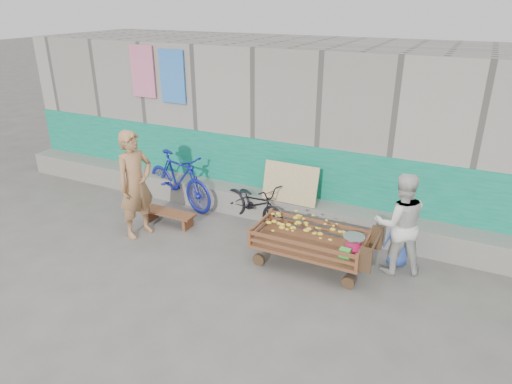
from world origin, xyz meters
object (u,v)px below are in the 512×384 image
at_px(vendor_man, 136,184).
at_px(bicycle_dark, 254,203).
at_px(woman, 400,224).
at_px(bicycle_blue, 179,180).
at_px(child, 399,240).
at_px(bench, 169,215).
at_px(banana_cart, 308,235).

distance_m(vendor_man, bicycle_dark, 2.08).
height_order(woman, bicycle_blue, woman).
xyz_separation_m(woman, bicycle_dark, (-2.57, 0.45, -0.38)).
height_order(vendor_man, child, vendor_man).
distance_m(bench, woman, 3.98).
relative_size(bench, bicycle_dark, 0.65).
relative_size(vendor_man, child, 2.14).
bearing_deg(bicycle_blue, child, -79.13).
bearing_deg(banana_cart, bench, 175.45).
xyz_separation_m(vendor_man, bicycle_blue, (-0.06, 1.28, -0.38)).
bearing_deg(bench, child, 6.09).
height_order(bench, woman, woman).
bearing_deg(bicycle_dark, child, -74.73).
distance_m(banana_cart, child, 1.38).
distance_m(woman, bicycle_dark, 2.64).
bearing_deg(bicycle_dark, vendor_man, 148.96).
relative_size(vendor_man, woman, 1.18).
relative_size(banana_cart, child, 2.13).
distance_m(bench, bicycle_dark, 1.54).
distance_m(vendor_man, child, 4.30).
bearing_deg(banana_cart, child, 27.52).
bearing_deg(bench, banana_cart, -4.55).
bearing_deg(vendor_man, woman, -65.91).
distance_m(bicycle_dark, bicycle_blue, 1.66).
relative_size(woman, child, 1.81).
height_order(bench, child, child).
bearing_deg(child, bench, -22.48).
bearing_deg(bicycle_blue, vendor_man, -161.80).
bearing_deg(bicycle_dark, woman, -78.46).
distance_m(banana_cart, vendor_man, 2.99).
distance_m(woman, bicycle_blue, 4.27).
height_order(banana_cart, child, child).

